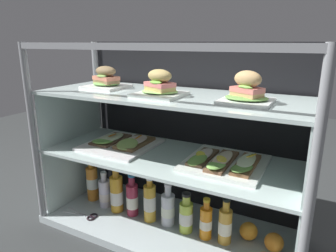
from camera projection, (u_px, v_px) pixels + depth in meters
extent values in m
cube|color=#303333|center=(168.00, 232.00, 1.55)|extent=(6.00, 6.00, 0.02)
cube|color=#B2BFC1|center=(168.00, 227.00, 1.54)|extent=(1.29, 0.52, 0.04)
cylinder|color=gray|center=(34.00, 139.00, 1.49)|extent=(0.03, 0.03, 0.93)
cylinder|color=gray|center=(310.00, 198.00, 0.93)|extent=(0.03, 0.03, 0.93)
cylinder|color=gray|center=(99.00, 118.00, 1.91)|extent=(0.03, 0.03, 0.93)
cylinder|color=gray|center=(317.00, 150.00, 1.34)|extent=(0.03, 0.03, 0.93)
cube|color=gray|center=(137.00, 47.00, 1.09)|extent=(1.25, 0.03, 0.03)
cube|color=black|center=(190.00, 127.00, 1.63)|extent=(1.22, 0.01, 0.89)
cube|color=silver|center=(77.00, 169.00, 1.76)|extent=(0.01, 0.45, 0.35)
cube|color=silver|center=(301.00, 226.00, 1.21)|extent=(0.01, 0.45, 0.35)
cube|color=silver|center=(168.00, 157.00, 1.44)|extent=(1.23, 0.47, 0.01)
cube|color=silver|center=(72.00, 113.00, 1.67)|extent=(0.01, 0.45, 0.28)
cube|color=silver|center=(311.00, 148.00, 1.12)|extent=(0.01, 0.45, 0.28)
cube|color=silver|center=(168.00, 96.00, 1.35)|extent=(1.23, 0.47, 0.01)
cube|color=white|center=(107.00, 87.00, 1.53)|extent=(0.19, 0.19, 0.01)
ellipsoid|color=#75B056|center=(106.00, 83.00, 1.52)|extent=(0.14, 0.12, 0.02)
cube|color=#90754D|center=(106.00, 82.00, 1.52)|extent=(0.15, 0.11, 0.02)
cube|color=#CF795E|center=(106.00, 78.00, 1.51)|extent=(0.15, 0.12, 0.02)
ellipsoid|color=#789F4B|center=(101.00, 76.00, 1.48)|extent=(0.08, 0.05, 0.02)
ellipsoid|color=brown|center=(106.00, 71.00, 1.51)|extent=(0.15, 0.12, 0.05)
cube|color=white|center=(160.00, 94.00, 1.30)|extent=(0.20, 0.20, 0.02)
ellipsoid|color=#94D168|center=(160.00, 91.00, 1.30)|extent=(0.16, 0.14, 0.01)
cube|color=tan|center=(160.00, 89.00, 1.30)|extent=(0.14, 0.12, 0.02)
cube|color=#DE7673|center=(160.00, 84.00, 1.29)|extent=(0.15, 0.12, 0.02)
ellipsoid|color=#73B63F|center=(156.00, 82.00, 1.26)|extent=(0.08, 0.06, 0.02)
ellipsoid|color=tan|center=(160.00, 76.00, 1.28)|extent=(0.15, 0.12, 0.06)
cube|color=white|center=(246.00, 101.00, 1.16)|extent=(0.19, 0.19, 0.01)
ellipsoid|color=#699D4A|center=(246.00, 98.00, 1.15)|extent=(0.16, 0.14, 0.02)
cube|color=tan|center=(247.00, 95.00, 1.15)|extent=(0.13, 0.11, 0.02)
cube|color=#D8766B|center=(247.00, 90.00, 1.14)|extent=(0.13, 0.12, 0.02)
ellipsoid|color=#8ACA55|center=(245.00, 87.00, 1.11)|extent=(0.07, 0.05, 0.02)
ellipsoid|color=tan|center=(248.00, 79.00, 1.13)|extent=(0.14, 0.12, 0.06)
cube|color=white|center=(121.00, 145.00, 1.57)|extent=(0.34, 0.34, 0.01)
cube|color=brown|center=(111.00, 140.00, 1.62)|extent=(0.12, 0.23, 0.01)
ellipsoid|color=#7DBB54|center=(103.00, 141.00, 1.56)|extent=(0.12, 0.13, 0.03)
ellipsoid|color=#E3EEC2|center=(111.00, 137.00, 1.61)|extent=(0.10, 0.18, 0.01)
cylinder|color=orange|center=(112.00, 135.00, 1.62)|extent=(0.05, 0.05, 0.02)
cube|color=brown|center=(135.00, 143.00, 1.56)|extent=(0.12, 0.23, 0.02)
ellipsoid|color=#93B25A|center=(127.00, 144.00, 1.50)|extent=(0.13, 0.13, 0.04)
ellipsoid|color=white|center=(135.00, 140.00, 1.55)|extent=(0.10, 0.18, 0.01)
cylinder|color=orange|center=(138.00, 137.00, 1.57)|extent=(0.05, 0.05, 0.03)
cube|color=white|center=(225.00, 163.00, 1.33)|extent=(0.34, 0.34, 0.02)
cube|color=brown|center=(203.00, 157.00, 1.36)|extent=(0.08, 0.23, 0.01)
ellipsoid|color=#72A147|center=(197.00, 160.00, 1.30)|extent=(0.09, 0.13, 0.03)
ellipsoid|color=silver|center=(203.00, 154.00, 1.36)|extent=(0.07, 0.18, 0.01)
cylinder|color=yellow|center=(201.00, 154.00, 1.33)|extent=(0.06, 0.06, 0.02)
cube|color=brown|center=(222.00, 161.00, 1.31)|extent=(0.08, 0.27, 0.01)
ellipsoid|color=#8BC75B|center=(216.00, 165.00, 1.24)|extent=(0.08, 0.14, 0.03)
ellipsoid|color=#F6DDC1|center=(222.00, 158.00, 1.31)|extent=(0.07, 0.21, 0.01)
cylinder|color=yellow|center=(222.00, 159.00, 1.27)|extent=(0.06, 0.06, 0.02)
cube|color=brown|center=(246.00, 165.00, 1.28)|extent=(0.08, 0.25, 0.02)
ellipsoid|color=#638E3F|center=(242.00, 168.00, 1.21)|extent=(0.10, 0.14, 0.02)
ellipsoid|color=beige|center=(246.00, 161.00, 1.27)|extent=(0.07, 0.20, 0.02)
cylinder|color=yellow|center=(251.00, 156.00, 1.30)|extent=(0.06, 0.06, 0.03)
cylinder|color=orange|center=(92.00, 184.00, 1.75)|extent=(0.07, 0.07, 0.20)
cylinder|color=white|center=(92.00, 183.00, 1.75)|extent=(0.07, 0.07, 0.06)
cylinder|color=orange|center=(91.00, 165.00, 1.72)|extent=(0.03, 0.03, 0.04)
cylinder|color=#2D70B1|center=(91.00, 160.00, 1.71)|extent=(0.04, 0.04, 0.01)
cylinder|color=white|center=(105.00, 193.00, 1.68)|extent=(0.06, 0.06, 0.15)
cylinder|color=white|center=(105.00, 196.00, 1.68)|extent=(0.06, 0.06, 0.04)
cylinder|color=white|center=(104.00, 178.00, 1.65)|extent=(0.03, 0.03, 0.04)
cylinder|color=silver|center=(104.00, 173.00, 1.65)|extent=(0.03, 0.03, 0.01)
cylinder|color=gold|center=(117.00, 194.00, 1.63)|extent=(0.07, 0.07, 0.20)
cylinder|color=white|center=(117.00, 197.00, 1.63)|extent=(0.07, 0.07, 0.07)
cylinder|color=gold|center=(116.00, 173.00, 1.59)|extent=(0.03, 0.03, 0.05)
cylinder|color=silver|center=(115.00, 168.00, 1.59)|extent=(0.04, 0.04, 0.01)
cylinder|color=#9E2841|center=(132.00, 200.00, 1.59)|extent=(0.06, 0.06, 0.17)
cylinder|color=silver|center=(132.00, 202.00, 1.60)|extent=(0.06, 0.06, 0.07)
cylinder|color=#992842|center=(132.00, 181.00, 1.56)|extent=(0.03, 0.03, 0.05)
cylinder|color=teal|center=(131.00, 176.00, 1.56)|extent=(0.04, 0.04, 0.01)
cylinder|color=gold|center=(150.00, 203.00, 1.54)|extent=(0.06, 0.06, 0.19)
cylinder|color=silver|center=(150.00, 203.00, 1.54)|extent=(0.06, 0.06, 0.08)
cylinder|color=gold|center=(149.00, 183.00, 1.51)|extent=(0.03, 0.03, 0.03)
cylinder|color=silver|center=(149.00, 178.00, 1.50)|extent=(0.03, 0.03, 0.02)
cylinder|color=silver|center=(167.00, 210.00, 1.51)|extent=(0.07, 0.07, 0.16)
cylinder|color=white|center=(167.00, 211.00, 1.51)|extent=(0.07, 0.07, 0.05)
cylinder|color=white|center=(167.00, 191.00, 1.48)|extent=(0.03, 0.03, 0.05)
cylinder|color=silver|center=(167.00, 185.00, 1.47)|extent=(0.04, 0.04, 0.01)
cylinder|color=#BED948|center=(186.00, 217.00, 1.45)|extent=(0.07, 0.07, 0.15)
cylinder|color=white|center=(186.00, 218.00, 1.46)|extent=(0.07, 0.07, 0.06)
cylinder|color=#C1D54D|center=(186.00, 200.00, 1.43)|extent=(0.04, 0.04, 0.04)
cylinder|color=black|center=(186.00, 195.00, 1.42)|extent=(0.04, 0.04, 0.01)
cylinder|color=orange|center=(206.00, 223.00, 1.40)|extent=(0.06, 0.06, 0.15)
cylinder|color=#F4E9CD|center=(206.00, 224.00, 1.40)|extent=(0.06, 0.06, 0.04)
cylinder|color=orange|center=(207.00, 205.00, 1.38)|extent=(0.03, 0.03, 0.04)
cylinder|color=gold|center=(207.00, 200.00, 1.37)|extent=(0.03, 0.03, 0.01)
cylinder|color=gold|center=(225.00, 226.00, 1.37)|extent=(0.06, 0.06, 0.16)
cylinder|color=white|center=(225.00, 227.00, 1.37)|extent=(0.06, 0.06, 0.06)
cylinder|color=gold|center=(226.00, 206.00, 1.34)|extent=(0.03, 0.03, 0.05)
cylinder|color=black|center=(227.00, 200.00, 1.33)|extent=(0.04, 0.04, 0.01)
sphere|color=orange|center=(274.00, 242.00, 1.32)|extent=(0.08, 0.08, 0.08)
sphere|color=orange|center=(249.00, 231.00, 1.40)|extent=(0.08, 0.08, 0.08)
cube|color=silver|center=(75.00, 213.00, 1.62)|extent=(0.14, 0.04, 0.00)
torus|color=black|center=(94.00, 216.00, 1.59)|extent=(0.05, 0.05, 0.01)
cube|color=silver|center=(77.00, 212.00, 1.63)|extent=(0.14, 0.03, 0.00)
torus|color=black|center=(91.00, 218.00, 1.57)|extent=(0.05, 0.05, 0.01)
cylinder|color=silver|center=(83.00, 214.00, 1.61)|extent=(0.01, 0.01, 0.01)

